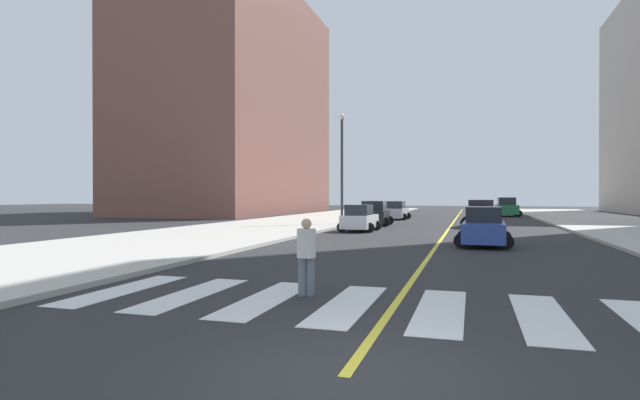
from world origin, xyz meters
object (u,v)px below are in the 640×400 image
car_red_sixth (481,214)px  car_silver_nearest (396,211)px  car_black_second (375,214)px  car_blue_fourth (484,228)px  car_white_third (360,219)px  street_lamp (342,159)px  car_green_fifth (507,207)px  pedestrian_crossing (306,253)px

car_red_sixth → car_silver_nearest: bearing=-53.0°
car_silver_nearest → car_black_second: car_black_second is taller
car_black_second → car_red_sixth: bearing=-1.5°
car_red_sixth → car_blue_fourth: bearing=90.2°
car_white_third → car_red_sixth: size_ratio=0.86×
street_lamp → car_blue_fourth: bearing=-53.3°
street_lamp → car_white_third: bearing=-65.3°
car_blue_fourth → car_red_sixth: car_red_sixth is taller
car_black_second → car_red_sixth: 7.50m
car_white_third → car_blue_fourth: bearing=-45.6°
car_green_fifth → car_red_sixth: car_green_fifth is taller
car_blue_fourth → car_red_sixth: 13.78m
car_blue_fourth → car_green_fifth: size_ratio=0.84×
car_green_fifth → pedestrian_crossing: (-7.05, -47.17, -0.02)m
car_blue_fourth → car_green_fifth: (3.08, 34.50, 0.15)m
car_green_fifth → street_lamp: 25.27m
car_silver_nearest → car_black_second: bearing=-88.9°
car_white_third → car_green_fifth: 28.87m
car_blue_fourth → pedestrian_crossing: car_blue_fourth is taller
car_green_fifth → street_lamp: (-12.84, -21.40, 3.96)m
car_white_third → street_lamp: street_lamp is taller
car_silver_nearest → car_black_second: size_ratio=0.94×
car_blue_fourth → car_black_second: bearing=-59.9°
car_white_third → car_red_sixth: (7.29, 6.26, 0.13)m
car_red_sixth → street_lamp: size_ratio=0.53×
car_silver_nearest → car_green_fifth: (10.34, 10.73, 0.15)m
pedestrian_crossing → street_lamp: street_lamp is taller
car_white_third → street_lamp: bearing=115.4°
car_white_third → car_blue_fourth: car_blue_fourth is taller
car_blue_fourth → street_lamp: bearing=-51.6°
car_blue_fourth → car_green_fifth: bearing=-93.4°
car_silver_nearest → car_white_third: 16.25m
car_red_sixth → car_green_fifth: bearing=-97.6°
car_silver_nearest → car_blue_fourth: (7.26, -23.78, 0.00)m
car_red_sixth → car_black_second: bearing=1.4°
pedestrian_crossing → car_red_sixth: bearing=-110.4°
car_black_second → car_green_fifth: car_green_fifth is taller
car_black_second → car_white_third: bearing=-90.3°
car_black_second → car_green_fifth: 23.32m
car_silver_nearest → car_green_fifth: bearing=48.0°
street_lamp → pedestrian_crossing: bearing=-77.3°
car_blue_fourth → car_white_third: bearing=-44.6°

